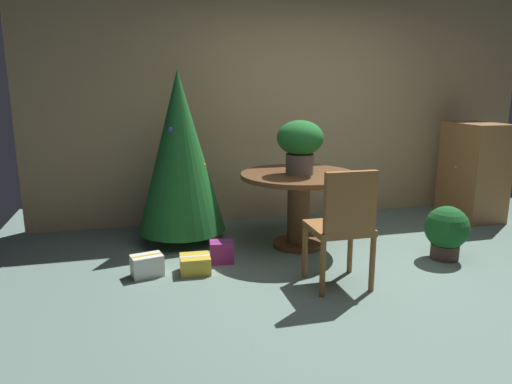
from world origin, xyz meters
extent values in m
plane|color=slate|center=(0.00, 0.00, 0.00)|extent=(6.60, 6.60, 0.00)
cube|color=tan|center=(0.00, 2.20, 1.30)|extent=(6.00, 0.10, 2.60)
cylinder|color=brown|center=(-0.30, 1.08, 0.02)|extent=(0.49, 0.49, 0.04)
cylinder|color=brown|center=(-0.30, 1.08, 0.36)|extent=(0.22, 0.22, 0.65)
cylinder|color=brown|center=(-0.30, 1.08, 0.71)|extent=(1.13, 1.13, 0.05)
cylinder|color=#665B51|center=(-0.31, 1.04, 0.83)|extent=(0.26, 0.26, 0.19)
ellipsoid|color=#1E6628|center=(-0.31, 1.04, 1.08)|extent=(0.44, 0.44, 0.33)
sphere|color=red|center=(-0.34, 0.94, 1.15)|extent=(0.05, 0.05, 0.05)
sphere|color=red|center=(-0.30, 1.19, 1.08)|extent=(0.07, 0.07, 0.07)
sphere|color=red|center=(-0.28, 1.15, 1.15)|extent=(0.08, 0.08, 0.08)
sphere|color=red|center=(-0.46, 1.01, 1.08)|extent=(0.06, 0.06, 0.06)
cylinder|color=brown|center=(-0.50, 0.33, 0.22)|extent=(0.04, 0.04, 0.44)
cylinder|color=brown|center=(-0.09, 0.33, 0.22)|extent=(0.04, 0.04, 0.44)
cylinder|color=brown|center=(-0.50, -0.05, 0.22)|extent=(0.04, 0.04, 0.44)
cylinder|color=brown|center=(-0.09, -0.05, 0.22)|extent=(0.04, 0.04, 0.44)
cube|color=brown|center=(-0.30, 0.14, 0.46)|extent=(0.45, 0.43, 0.05)
cube|color=brown|center=(-0.30, -0.05, 0.72)|extent=(0.41, 0.05, 0.46)
cylinder|color=brown|center=(-1.38, 1.54, 0.06)|extent=(0.10, 0.10, 0.12)
cone|color=#1E6628|center=(-1.38, 1.54, 0.91)|extent=(0.87, 0.87, 1.59)
sphere|color=#2D51A8|center=(-1.23, 1.83, 0.47)|extent=(0.05, 0.05, 0.05)
sphere|color=#2D51A8|center=(-1.48, 1.42, 1.15)|extent=(0.05, 0.05, 0.05)
sphere|color=gold|center=(-1.17, 1.45, 0.79)|extent=(0.05, 0.05, 0.05)
sphere|color=red|center=(-1.46, 1.72, 0.88)|extent=(0.05, 0.05, 0.05)
sphere|color=red|center=(-1.21, 1.58, 1.00)|extent=(0.06, 0.06, 0.06)
sphere|color=silver|center=(-1.61, 1.41, 0.62)|extent=(0.05, 0.05, 0.05)
sphere|color=#2D51A8|center=(-1.56, 1.42, 0.80)|extent=(0.04, 0.04, 0.04)
cube|color=#9E287A|center=(-1.10, 0.83, 0.10)|extent=(0.23, 0.19, 0.19)
cube|color=#1E569E|center=(-1.10, 0.83, 0.10)|extent=(0.21, 0.06, 0.19)
cube|color=silver|center=(-1.76, 0.68, 0.09)|extent=(0.28, 0.22, 0.18)
cube|color=gold|center=(-1.76, 0.68, 0.09)|extent=(0.26, 0.09, 0.18)
cube|color=gold|center=(-1.37, 0.65, 0.07)|extent=(0.26, 0.24, 0.15)
cube|color=silver|center=(-1.37, 0.65, 0.07)|extent=(0.25, 0.04, 0.15)
cube|color=#9E6B3D|center=(2.04, 1.55, 0.57)|extent=(0.47, 0.71, 1.13)
sphere|color=#B29338|center=(1.80, 1.55, 0.62)|extent=(0.04, 0.04, 0.04)
cylinder|color=#4C382D|center=(0.90, 0.42, 0.07)|extent=(0.25, 0.25, 0.14)
sphere|color=#195623|center=(0.90, 0.42, 0.30)|extent=(0.39, 0.39, 0.39)
camera|label=1|loc=(-1.79, -3.13, 1.56)|focal=33.12mm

